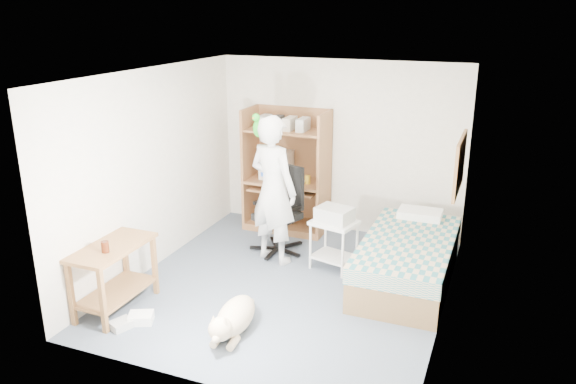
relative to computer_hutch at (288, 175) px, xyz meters
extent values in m
plane|color=#4E5C6A|center=(0.70, -1.74, -0.82)|extent=(4.00, 4.00, 0.00)
cube|color=white|center=(0.70, 0.26, 0.43)|extent=(3.60, 0.02, 2.50)
cube|color=white|center=(2.50, -1.74, 0.43)|extent=(0.02, 4.00, 2.50)
cube|color=white|center=(-1.10, -1.74, 0.43)|extent=(0.02, 4.00, 2.50)
cube|color=white|center=(0.70, -1.74, 1.68)|extent=(3.60, 4.00, 0.02)
cube|color=brown|center=(-0.58, -0.04, 0.08)|extent=(0.04, 0.60, 1.80)
cube|color=brown|center=(0.58, -0.04, 0.08)|extent=(0.04, 0.60, 1.80)
cube|color=brown|center=(0.00, 0.25, 0.08)|extent=(1.20, 0.02, 1.80)
cube|color=brown|center=(0.00, -0.04, -0.08)|extent=(1.12, 0.60, 0.04)
cube|color=brown|center=(0.00, -0.12, -0.18)|extent=(1.00, 0.50, 0.03)
cube|color=brown|center=(0.00, -0.04, 0.68)|extent=(1.12, 0.55, 0.03)
cube|color=brown|center=(0.00, -0.04, -0.77)|extent=(1.12, 0.60, 0.10)
cube|color=brown|center=(2.00, -1.14, -0.64)|extent=(1.00, 2.00, 0.36)
cube|color=#2C7076|center=(2.00, -1.14, -0.36)|extent=(1.02, 2.02, 0.20)
cube|color=white|center=(2.00, -0.34, -0.22)|extent=(0.55, 0.35, 0.12)
cube|color=brown|center=(-0.85, -2.94, -0.09)|extent=(0.50, 1.00, 0.04)
cube|color=brown|center=(-1.05, -3.39, -0.47)|extent=(0.05, 0.05, 0.70)
cube|color=brown|center=(-0.65, -3.39, -0.47)|extent=(0.05, 0.05, 0.70)
cube|color=brown|center=(-1.05, -2.49, -0.47)|extent=(0.05, 0.05, 0.70)
cube|color=brown|center=(-0.65, -2.49, -0.47)|extent=(0.05, 0.05, 0.70)
cube|color=brown|center=(-0.85, -2.94, -0.62)|extent=(0.46, 0.92, 0.03)
cube|color=olive|center=(2.48, -0.84, 0.63)|extent=(0.03, 0.90, 0.60)
cube|color=brown|center=(2.47, -0.84, 0.94)|extent=(0.04, 0.94, 0.04)
cube|color=brown|center=(2.47, -0.84, 0.32)|extent=(0.04, 0.94, 0.04)
cylinder|color=black|center=(0.20, -0.87, -0.78)|extent=(0.65, 0.65, 0.07)
cylinder|color=black|center=(0.20, -0.87, -0.57)|extent=(0.07, 0.07, 0.44)
cube|color=black|center=(0.20, -0.87, -0.31)|extent=(0.63, 0.63, 0.09)
cube|color=black|center=(0.28, -0.63, 0.05)|extent=(0.45, 0.21, 0.60)
cube|color=black|center=(-0.05, -0.78, -0.15)|extent=(0.15, 0.32, 0.04)
cube|color=black|center=(0.46, -0.96, -0.15)|extent=(0.15, 0.32, 0.04)
imported|color=silver|center=(0.25, -1.12, 0.14)|extent=(0.81, 0.66, 1.93)
ellipsoid|color=#188A14|center=(0.05, -1.10, 0.92)|extent=(0.14, 0.14, 0.23)
sphere|color=#188A14|center=(0.04, -1.14, 1.06)|extent=(0.10, 0.10, 0.10)
cone|color=#DA5413|center=(0.02, -1.19, 1.06)|extent=(0.05, 0.05, 0.04)
cylinder|color=#188A14|center=(0.07, -1.05, 0.79)|extent=(0.08, 0.16, 0.14)
ellipsoid|color=beige|center=(0.56, -2.84, -0.66)|extent=(0.40, 0.73, 0.32)
sphere|color=beige|center=(0.60, -3.23, -0.59)|extent=(0.24, 0.24, 0.24)
cone|color=beige|center=(0.54, -3.26, -0.48)|extent=(0.07, 0.07, 0.09)
cone|color=beige|center=(0.66, -3.25, -0.48)|extent=(0.07, 0.07, 0.09)
ellipsoid|color=beige|center=(0.61, -3.33, -0.62)|extent=(0.09, 0.13, 0.08)
cylinder|color=beige|center=(0.53, -2.47, -0.72)|extent=(0.08, 0.23, 0.11)
cube|color=silver|center=(1.06, -1.08, -0.20)|extent=(0.62, 0.54, 0.04)
cube|color=silver|center=(1.06, -1.08, -0.66)|extent=(0.57, 0.49, 0.03)
cylinder|color=silver|center=(0.83, -1.26, -0.51)|extent=(0.03, 0.03, 0.62)
cylinder|color=silver|center=(1.30, -1.26, -0.51)|extent=(0.03, 0.03, 0.62)
cylinder|color=silver|center=(0.83, -0.90, -0.51)|extent=(0.03, 0.03, 0.62)
cylinder|color=silver|center=(1.30, -0.90, -0.51)|extent=(0.03, 0.03, 0.62)
cube|color=#ACADA8|center=(1.06, -1.08, -0.09)|extent=(0.48, 0.41, 0.18)
cube|color=beige|center=(-0.18, 0.01, 0.14)|extent=(0.43, 0.45, 0.39)
cube|color=navy|center=(-0.17, -0.20, 0.14)|extent=(0.33, 0.03, 0.27)
cube|color=beige|center=(0.00, -0.16, -0.15)|extent=(0.45, 0.17, 0.03)
cylinder|color=gold|center=(0.35, -0.09, 0.00)|extent=(0.08, 0.08, 0.12)
cylinder|color=#42190A|center=(-0.80, -3.09, -0.01)|extent=(0.08, 0.08, 0.12)
cube|color=white|center=(-0.44, -3.09, -0.77)|extent=(0.31, 0.29, 0.10)
cube|color=#BABAB5|center=(-0.56, -3.26, -0.78)|extent=(0.25, 0.27, 0.08)
camera|label=1|loc=(2.94, -7.35, 2.34)|focal=35.00mm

